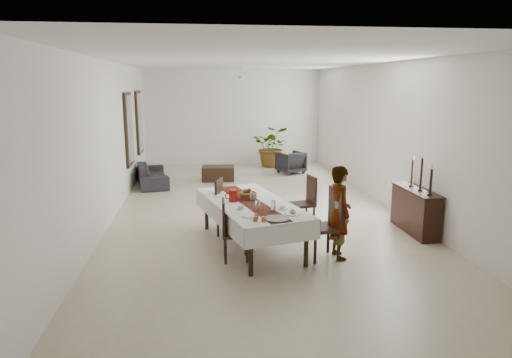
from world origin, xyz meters
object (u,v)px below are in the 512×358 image
at_px(woman, 340,212).
at_px(dining_table_top, 251,204).
at_px(red_pitcher, 233,196).
at_px(sofa, 153,175).
at_px(sideboard_body, 415,211).

bearing_deg(woman, dining_table_top, 60.41).
distance_m(red_pitcher, woman, 1.81).
bearing_deg(sofa, red_pitcher, -169.22).
distance_m(sideboard_body, sofa, 7.11).
height_order(dining_table_top, red_pitcher, red_pitcher).
distance_m(dining_table_top, sofa, 5.58).
height_order(sideboard_body, sofa, sideboard_body).
xyz_separation_m(dining_table_top, sofa, (-2.13, 5.13, -0.47)).
bearing_deg(sofa, dining_table_top, -166.74).
distance_m(dining_table_top, sideboard_body, 3.18).
bearing_deg(sofa, woman, -158.54).
xyz_separation_m(red_pitcher, woman, (1.63, -0.78, -0.13)).
bearing_deg(woman, red_pitcher, 62.27).
height_order(dining_table_top, woman, woman).
distance_m(red_pitcher, sideboard_body, 3.47).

